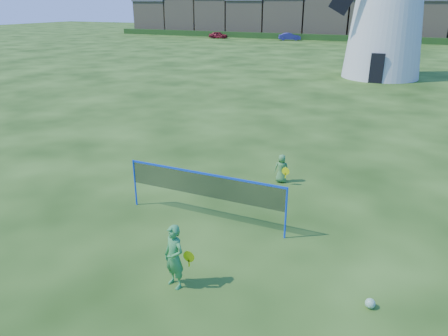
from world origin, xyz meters
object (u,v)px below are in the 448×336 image
at_px(play_ball, 370,303).
at_px(car_left, 218,35).
at_px(car_right, 290,37).
at_px(player_girl, 174,257).
at_px(badminton_net, 204,186).
at_px(player_boy, 282,169).

relative_size(play_ball, car_left, 0.06).
bearing_deg(play_ball, car_left, 117.93).
relative_size(car_left, car_right, 0.92).
distance_m(play_ball, car_left, 73.37).
bearing_deg(car_right, player_girl, 171.20).
bearing_deg(badminton_net, car_right, 104.23).
distance_m(badminton_net, car_right, 66.16).
height_order(badminton_net, play_ball, badminton_net).
relative_size(play_ball, car_right, 0.06).
height_order(badminton_net, player_boy, badminton_net).
distance_m(player_girl, play_ball, 4.40).
relative_size(badminton_net, car_right, 1.34).
distance_m(car_left, car_right, 13.14).
height_order(badminton_net, car_left, badminton_net).
relative_size(player_girl, play_ball, 7.10).
distance_m(badminton_net, player_girl, 3.24).
bearing_deg(player_boy, badminton_net, 60.72).
xyz_separation_m(player_girl, car_left, (-30.16, 65.92, -0.19)).
bearing_deg(badminton_net, play_ball, -21.86).
relative_size(badminton_net, car_left, 1.45).
xyz_separation_m(play_ball, car_right, (-21.29, 66.15, 0.51)).
bearing_deg(player_girl, badminton_net, 124.67).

